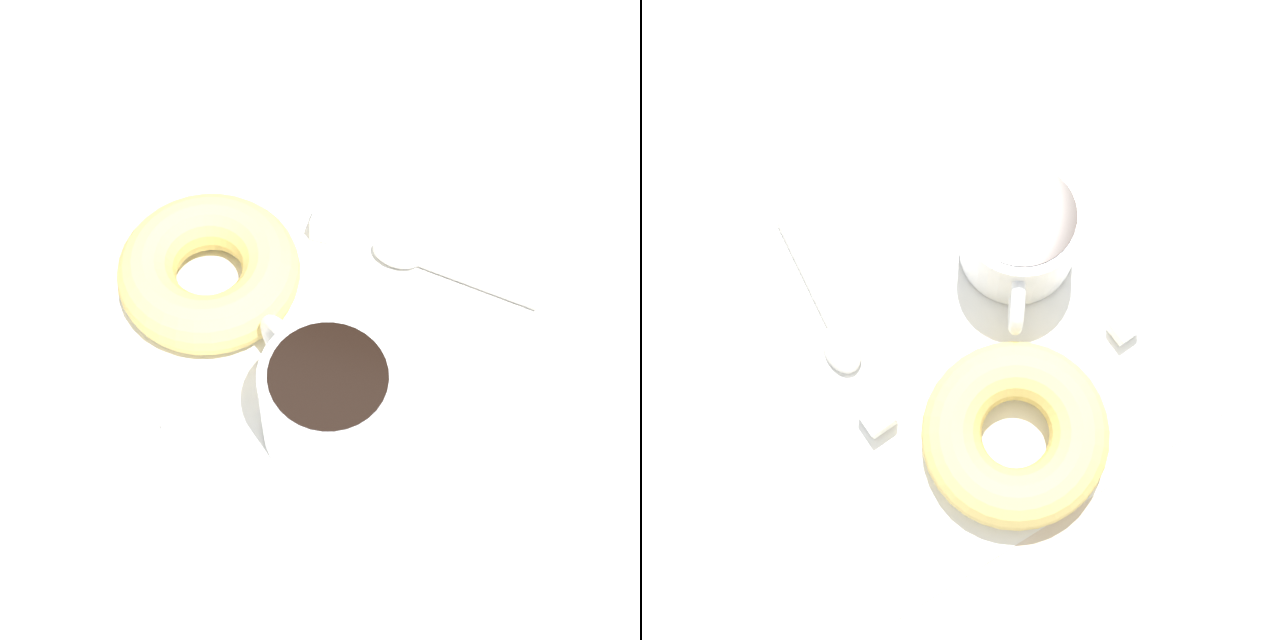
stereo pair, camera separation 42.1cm
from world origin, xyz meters
The scene contains 7 objects.
ground_plane centered at (0.00, 0.00, -1.00)cm, with size 120.00×120.00×2.00cm, color beige.
napkin centered at (0.37, 1.77, 0.15)cm, with size 28.69×28.69×0.30cm, color white.
coffee_cup centered at (-5.83, -0.43, 4.08)cm, with size 8.63×9.72×7.28cm.
donut centered at (1.89, 9.98, 2.27)cm, with size 12.28×12.28×3.93cm, color #E5C66B.
spoon centered at (7.82, -3.11, 0.70)cm, with size 3.21×12.17×0.90cm.
sugar_cube centered at (8.68, 3.79, 1.26)cm, with size 1.91×1.91×1.91cm, color white.
sugar_cube_extra centered at (-8.44, 8.39, 1.08)cm, with size 1.56×1.56×1.56cm, color white.
Camera 1 is at (-27.98, -6.67, 51.77)cm, focal length 50.00 mm.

